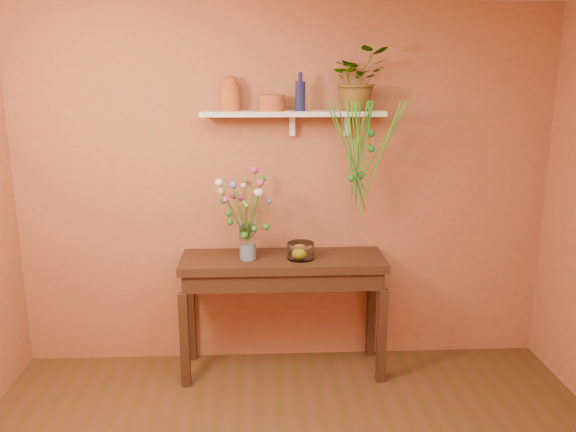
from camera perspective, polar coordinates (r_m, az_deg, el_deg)
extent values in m
cube|color=#A06643|center=(4.42, -0.28, 2.64)|extent=(4.00, 0.04, 2.70)
cube|color=#3D2615|center=(4.29, -0.52, -4.41)|extent=(1.48, 0.47, 0.06)
cube|color=#3D2615|center=(4.32, -0.52, -5.60)|extent=(1.42, 0.44, 0.13)
cube|color=#3D2615|center=(4.32, -10.00, -11.79)|extent=(0.06, 0.06, 0.71)
cube|color=#3D2615|center=(4.37, 9.08, -11.43)|extent=(0.06, 0.06, 0.71)
cube|color=#3D2615|center=(4.69, -9.38, -9.63)|extent=(0.06, 0.06, 0.71)
cube|color=#3D2615|center=(4.74, 8.07, -9.34)|extent=(0.06, 0.06, 0.71)
cube|color=white|center=(4.22, 0.48, 9.93)|extent=(1.30, 0.24, 0.04)
cube|color=white|center=(4.32, 0.40, 8.79)|extent=(0.04, 0.05, 0.15)
cube|color=white|center=(4.36, 5.72, 8.77)|extent=(0.04, 0.05, 0.15)
cylinder|color=#BA5231|center=(4.23, -5.63, 11.28)|extent=(0.17, 0.17, 0.17)
sphere|color=#BA5231|center=(4.23, -5.66, 12.61)|extent=(0.11, 0.11, 0.11)
cylinder|color=#BA5231|center=(4.20, -1.59, 10.91)|extent=(0.23, 0.23, 0.11)
cylinder|color=#161B48|center=(4.19, 1.20, 11.54)|extent=(0.08, 0.08, 0.20)
cylinder|color=#161B48|center=(4.18, 1.21, 13.36)|extent=(0.03, 0.03, 0.06)
imported|color=#237325|center=(4.24, 6.79, 13.06)|extent=(0.46, 0.42, 0.44)
cylinder|color=#237325|center=(4.12, 5.61, 6.71)|extent=(0.31, 0.06, 0.64)
cylinder|color=green|center=(4.10, 6.79, 7.03)|extent=(0.06, 0.11, 0.58)
cylinder|color=green|center=(4.11, 9.14, 6.22)|extent=(0.19, 0.23, 0.69)
cylinder|color=#237325|center=(4.07, 7.18, 6.24)|extent=(0.12, 0.19, 0.69)
cylinder|color=green|center=(4.16, 9.06, 6.92)|extent=(0.31, 0.13, 0.60)
cylinder|color=green|center=(4.09, 7.87, 8.74)|extent=(0.07, 0.20, 0.34)
cylinder|color=#237325|center=(4.12, 7.32, 7.65)|extent=(0.06, 0.23, 0.50)
cylinder|color=green|center=(4.05, 7.11, 5.87)|extent=(0.17, 0.30, 0.73)
cylinder|color=green|center=(4.09, 7.23, 8.46)|extent=(0.04, 0.16, 0.38)
cylinder|color=#237325|center=(4.06, 6.26, 5.47)|extent=(0.27, 0.35, 0.80)
cylinder|color=green|center=(4.10, 6.55, 7.39)|extent=(0.10, 0.11, 0.53)
cylinder|color=green|center=(4.10, 7.74, 7.84)|extent=(0.03, 0.10, 0.46)
cylinder|color=#237325|center=(4.12, 9.81, 7.40)|extent=(0.24, 0.13, 0.52)
cylinder|color=green|center=(4.16, 5.74, 6.16)|extent=(0.26, 0.07, 0.73)
cylinder|color=green|center=(4.12, 6.94, 8.20)|extent=(0.12, 0.08, 0.42)
cylinder|color=#237325|center=(4.08, 6.78, 5.70)|extent=(0.05, 0.34, 0.77)
cylinder|color=green|center=(4.09, 5.97, 6.60)|extent=(0.09, 0.24, 0.65)
cylinder|color=green|center=(4.17, 6.45, 5.47)|extent=(0.13, 0.04, 0.82)
sphere|color=#237325|center=(4.19, 7.13, 3.96)|extent=(0.05, 0.05, 0.05)
sphere|color=#237325|center=(4.16, 6.16, 3.70)|extent=(0.05, 0.05, 0.05)
sphere|color=#237325|center=(4.07, 8.06, 7.96)|extent=(0.05, 0.05, 0.05)
sphere|color=#237325|center=(4.12, 8.07, 6.47)|extent=(0.05, 0.05, 0.05)
cylinder|color=white|center=(4.21, -3.93, -2.58)|extent=(0.12, 0.12, 0.25)
cylinder|color=silver|center=(4.22, -3.91, -3.42)|extent=(0.11, 0.11, 0.12)
cylinder|color=#386B28|center=(4.11, -3.98, -0.68)|extent=(0.01, 0.13, 0.28)
sphere|color=olive|center=(4.01, -4.03, 1.01)|extent=(0.03, 0.03, 0.03)
cylinder|color=#386B28|center=(4.06, -3.39, -0.11)|extent=(0.09, 0.19, 0.38)
sphere|color=#C42D81|center=(3.94, -2.81, 2.22)|extent=(0.04, 0.04, 0.04)
cylinder|color=#386B28|center=(4.06, -3.38, -0.10)|extent=(0.09, 0.20, 0.38)
sphere|color=silver|center=(3.92, -2.79, 2.26)|extent=(0.06, 0.06, 0.06)
cylinder|color=#386B28|center=(4.09, -3.32, 0.39)|extent=(0.10, 0.13, 0.44)
sphere|color=#C42D81|center=(3.98, -2.68, 3.24)|extent=(0.05, 0.05, 0.05)
cylinder|color=#386B28|center=(4.11, -3.21, 0.60)|extent=(0.12, 0.07, 0.45)
sphere|color=#237325|center=(4.03, -2.46, 3.62)|extent=(0.04, 0.04, 0.04)
cylinder|color=#386B28|center=(4.14, -3.36, 0.48)|extent=(0.10, 0.02, 0.42)
sphere|color=olive|center=(4.09, -2.78, 3.34)|extent=(0.04, 0.04, 0.04)
cylinder|color=#386B28|center=(4.17, -3.50, 0.00)|extent=(0.08, 0.04, 0.34)
sphere|color=silver|center=(4.15, -3.06, 2.34)|extent=(0.04, 0.04, 0.04)
cylinder|color=#386B28|center=(4.21, -2.89, -0.42)|extent=(0.16, 0.11, 0.27)
sphere|color=#5A63CD|center=(4.23, -1.85, 1.45)|extent=(0.05, 0.05, 0.05)
cylinder|color=#386B28|center=(4.21, -3.31, 0.51)|extent=(0.10, 0.13, 0.40)
sphere|color=silver|center=(4.23, -2.69, 3.29)|extent=(0.05, 0.05, 0.05)
cylinder|color=#386B28|center=(4.17, -3.59, 1.08)|extent=(0.06, 0.08, 0.49)
sphere|color=#C42D81|center=(4.16, -3.25, 4.49)|extent=(0.05, 0.05, 0.05)
cylinder|color=#386B28|center=(4.27, -4.03, 0.60)|extent=(0.02, 0.25, 0.38)
sphere|color=olive|center=(4.35, -4.13, 3.40)|extent=(0.04, 0.04, 0.04)
cylinder|color=#386B28|center=(4.24, -4.26, -0.25)|extent=(0.05, 0.15, 0.28)
sphere|color=#C42D81|center=(4.28, -4.58, 1.75)|extent=(0.05, 0.05, 0.05)
cylinder|color=#386B28|center=(4.19, -4.13, 0.32)|extent=(0.03, 0.08, 0.38)
sphere|color=silver|center=(4.19, -4.33, 2.94)|extent=(0.04, 0.04, 0.04)
cylinder|color=#386B28|center=(4.20, -4.61, -0.15)|extent=(0.10, 0.09, 0.31)
sphere|color=#C42D81|center=(4.21, -5.29, 2.00)|extent=(0.05, 0.05, 0.05)
cylinder|color=#386B28|center=(4.21, -5.12, -0.40)|extent=(0.17, 0.10, 0.27)
sphere|color=#237325|center=(4.23, -6.30, 1.49)|extent=(0.05, 0.05, 0.05)
cylinder|color=#386B28|center=(4.18, -4.51, -0.11)|extent=(0.09, 0.05, 0.32)
sphere|color=olive|center=(4.16, -5.09, 2.09)|extent=(0.04, 0.04, 0.04)
cylinder|color=#386B28|center=(4.16, -5.20, 0.03)|extent=(0.19, 0.01, 0.36)
sphere|color=silver|center=(4.13, -6.49, 2.41)|extent=(0.05, 0.05, 0.05)
cylinder|color=#386B28|center=(4.12, -4.62, 0.31)|extent=(0.10, 0.07, 0.41)
sphere|color=#5A63CD|center=(4.05, -5.33, 3.02)|extent=(0.05, 0.05, 0.05)
cylinder|color=#386B28|center=(4.10, -5.28, 0.41)|extent=(0.19, 0.11, 0.44)
sphere|color=silver|center=(4.01, -6.70, 3.25)|extent=(0.06, 0.06, 0.06)
cylinder|color=#386B28|center=(4.08, -4.97, -0.42)|extent=(0.14, 0.18, 0.34)
sphere|color=#C42D81|center=(3.96, -6.07, 1.58)|extent=(0.04, 0.04, 0.04)
cylinder|color=#386B28|center=(4.12, -4.08, -0.56)|extent=(0.02, 0.10, 0.29)
sphere|color=olive|center=(4.04, -4.24, 1.25)|extent=(0.04, 0.04, 0.04)
sphere|color=#237325|center=(4.12, -2.13, -1.06)|extent=(0.05, 0.05, 0.05)
sphere|color=#237325|center=(4.25, -4.17, -0.96)|extent=(0.05, 0.05, 0.05)
sphere|color=#237325|center=(4.17, -5.79, 0.22)|extent=(0.05, 0.05, 0.05)
sphere|color=#237325|center=(4.13, -5.63, -0.58)|extent=(0.05, 0.05, 0.05)
sphere|color=#237325|center=(4.12, -3.27, -1.24)|extent=(0.05, 0.05, 0.05)
sphere|color=#237325|center=(4.07, -4.24, -1.89)|extent=(0.05, 0.05, 0.05)
cylinder|color=white|center=(4.23, 1.24, -3.39)|extent=(0.20, 0.20, 0.12)
cylinder|color=white|center=(4.25, 1.24, -4.07)|extent=(0.19, 0.19, 0.01)
sphere|color=yellow|center=(4.22, 1.13, -3.64)|extent=(0.08, 0.08, 0.08)
cube|color=#30677D|center=(4.26, -3.91, -3.28)|extent=(0.07, 0.06, 0.12)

